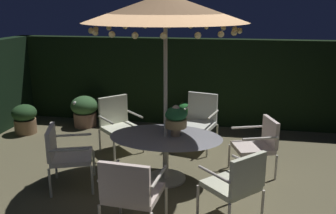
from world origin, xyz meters
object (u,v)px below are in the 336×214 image
(centerpiece_planter, at_px, (176,118))
(potted_plant_right_far, at_px, (85,110))
(patio_umbrella, at_px, (165,8))
(patio_chair_southwest, at_px, (199,118))
(potted_plant_left_far, at_px, (186,116))
(patio_chair_northeast, at_px, (65,152))
(patio_chair_north, at_px, (118,121))
(potted_plant_back_center, at_px, (25,118))
(patio_chair_east, at_px, (131,190))
(patio_chair_southeast, at_px, (237,182))
(patio_dining_table, at_px, (166,145))
(patio_chair_south, at_px, (259,142))

(centerpiece_planter, bearing_deg, potted_plant_right_far, 137.88)
(patio_umbrella, relative_size, centerpiece_planter, 5.98)
(patio_chair_southwest, distance_m, potted_plant_left_far, 0.99)
(patio_umbrella, height_order, patio_chair_northeast, patio_umbrella)
(patio_chair_north, distance_m, potted_plant_back_center, 2.29)
(patio_chair_east, xyz_separation_m, patio_chair_southwest, (0.47, 2.94, -0.01))
(patio_chair_northeast, xyz_separation_m, patio_chair_southeast, (2.47, -0.53, 0.02))
(patio_dining_table, xyz_separation_m, centerpiece_planter, (0.15, 0.05, 0.42))
(patio_umbrella, bearing_deg, patio_chair_east, -94.38)
(patio_chair_southeast, distance_m, potted_plant_back_center, 5.09)
(patio_chair_east, xyz_separation_m, patio_chair_south, (1.51, 1.98, -0.06))
(patio_chair_northeast, bearing_deg, patio_chair_east, -37.48)
(patio_chair_north, distance_m, patio_chair_east, 2.69)
(patio_dining_table, height_order, patio_chair_south, patio_chair_south)
(patio_chair_northeast, height_order, potted_plant_back_center, patio_chair_northeast)
(patio_dining_table, xyz_separation_m, potted_plant_right_far, (-2.26, 2.23, -0.20))
(patio_chair_southeast, relative_size, potted_plant_right_far, 1.41)
(patio_chair_southeast, bearing_deg, patio_chair_north, 136.49)
(patio_chair_northeast, xyz_separation_m, potted_plant_right_far, (-0.87, 2.73, -0.18))
(patio_chair_south, height_order, potted_plant_back_center, patio_chair_south)
(patio_chair_northeast, bearing_deg, centerpiece_planter, 19.66)
(centerpiece_planter, distance_m, patio_chair_north, 1.63)
(patio_chair_north, height_order, patio_chair_southeast, patio_chair_north)
(patio_umbrella, xyz_separation_m, patio_chair_southwest, (0.36, 1.46, -1.99))
(potted_plant_left_far, bearing_deg, patio_chair_east, -91.38)
(patio_umbrella, distance_m, patio_chair_north, 2.51)
(centerpiece_planter, distance_m, patio_chair_southeast, 1.48)
(patio_dining_table, relative_size, potted_plant_left_far, 2.79)
(potted_plant_left_far, bearing_deg, patio_chair_northeast, -115.83)
(patio_chair_southeast, bearing_deg, patio_umbrella, 136.09)
(patio_chair_east, xyz_separation_m, potted_plant_right_far, (-2.15, 3.71, -0.21))
(centerpiece_planter, relative_size, potted_plant_right_far, 0.70)
(patio_chair_north, bearing_deg, patio_chair_southwest, 16.65)
(patio_umbrella, bearing_deg, patio_dining_table, -165.07)
(patio_chair_southeast, xyz_separation_m, patio_chair_south, (0.33, 1.52, -0.05))
(patio_chair_south, relative_size, potted_plant_left_far, 1.47)
(patio_chair_north, distance_m, potted_plant_right_far, 1.69)
(patio_chair_northeast, distance_m, potted_plant_right_far, 2.87)
(patio_chair_south, xyz_separation_m, potted_plant_back_center, (-4.71, 1.06, -0.20))
(patio_chair_southeast, bearing_deg, potted_plant_right_far, 135.66)
(patio_chair_east, distance_m, potted_plant_left_far, 3.83)
(potted_plant_back_center, bearing_deg, potted_plant_left_far, 13.45)
(potted_plant_back_center, bearing_deg, patio_umbrella, -25.11)
(patio_dining_table, xyz_separation_m, potted_plant_back_center, (-3.31, 1.55, -0.24))
(patio_chair_southeast, relative_size, potted_plant_left_far, 1.56)
(patio_dining_table, height_order, potted_plant_left_far, patio_dining_table)
(potted_plant_left_far, bearing_deg, patio_chair_southeast, -72.06)
(patio_chair_southwest, bearing_deg, potted_plant_back_center, 178.50)
(patio_chair_east, bearing_deg, potted_plant_left_far, 88.62)
(patio_umbrella, xyz_separation_m, potted_plant_back_center, (-3.31, 1.55, -2.24))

